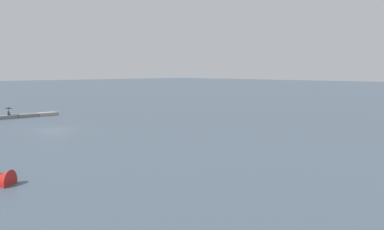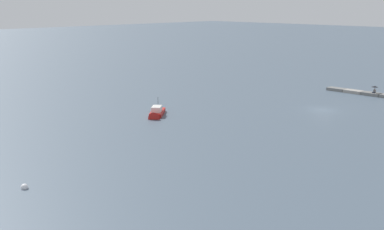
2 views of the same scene
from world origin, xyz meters
TOP-DOWN VIEW (x-y plane):
  - ground_plane at (0.00, 0.00)m, footprint 500.00×500.00m
  - seawall_pier at (-0.00, -16.31)m, footprint 16.25×1.76m
  - person_seated_grey_left at (-0.48, -16.33)m, footprint 0.44×0.63m
  - umbrella_open_black at (-0.48, -16.29)m, footprint 1.13×1.13m

SIDE VIEW (x-z plane):
  - ground_plane at x=0.00m, z-range 0.00..0.00m
  - seawall_pier at x=0.00m, z-range 0.00..0.51m
  - person_seated_grey_left at x=-0.48m, z-range 0.40..1.13m
  - umbrella_open_black at x=-0.48m, z-range 0.99..2.24m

